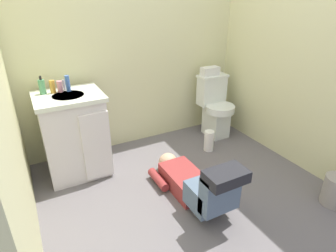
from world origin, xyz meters
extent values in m
cube|color=#615C5F|center=(0.00, 0.00, -0.02)|extent=(3.00, 3.17, 0.04)
cube|color=beige|center=(0.00, 1.12, 1.20)|extent=(2.66, 0.08, 2.40)
cube|color=beige|center=(1.29, 0.00, 1.20)|extent=(0.08, 2.17, 2.40)
cube|color=silver|center=(0.91, 0.75, 0.19)|extent=(0.22, 0.30, 0.38)
cylinder|color=silver|center=(0.91, 0.69, 0.38)|extent=(0.35, 0.35, 0.08)
cube|color=silver|center=(0.91, 0.88, 0.55)|extent=(0.34, 0.17, 0.34)
cube|color=silver|center=(0.91, 0.88, 0.73)|extent=(0.36, 0.19, 0.03)
cube|color=silver|center=(-0.80, 0.74, 0.39)|extent=(0.56, 0.48, 0.78)
cube|color=silver|center=(-0.80, 0.74, 0.80)|extent=(0.60, 0.52, 0.04)
cylinder|color=silver|center=(-0.80, 0.72, 0.79)|extent=(0.28, 0.28, 0.05)
cube|color=silver|center=(-0.65, 0.49, 0.37)|extent=(0.26, 0.03, 0.66)
cylinder|color=silver|center=(-0.80, 0.88, 0.87)|extent=(0.02, 0.02, 0.10)
cube|color=maroon|center=(0.00, -0.01, 0.09)|extent=(0.29, 0.52, 0.17)
sphere|color=tan|center=(0.00, 0.32, 0.10)|extent=(0.19, 0.19, 0.19)
cube|color=slate|center=(0.00, -0.37, 0.18)|extent=(0.31, 0.28, 0.20)
cube|color=slate|center=(0.00, -0.51, 0.30)|extent=(0.31, 0.12, 0.32)
cube|color=black|center=(0.00, -0.55, 0.47)|extent=(0.31, 0.19, 0.09)
cylinder|color=maroon|center=(-0.19, 0.15, 0.06)|extent=(0.08, 0.30, 0.08)
cube|color=silver|center=(0.86, 0.88, 0.80)|extent=(0.22, 0.11, 0.10)
cylinder|color=#4A8C5C|center=(-0.99, 0.86, 0.89)|extent=(0.06, 0.06, 0.13)
cylinder|color=black|center=(-0.99, 0.86, 0.97)|extent=(0.02, 0.02, 0.04)
cylinder|color=#C18A30|center=(-0.91, 0.84, 0.88)|extent=(0.05, 0.05, 0.12)
cylinder|color=pink|center=(-0.84, 0.84, 0.87)|extent=(0.05, 0.05, 0.10)
cylinder|color=#3A61B0|center=(-0.77, 0.83, 0.89)|extent=(0.04, 0.04, 0.15)
cylinder|color=gray|center=(1.03, -0.78, 0.13)|extent=(0.22, 0.22, 0.26)
cylinder|color=white|center=(0.61, 0.47, 0.12)|extent=(0.11, 0.11, 0.24)
camera|label=1|loc=(-1.13, -1.81, 1.66)|focal=30.18mm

